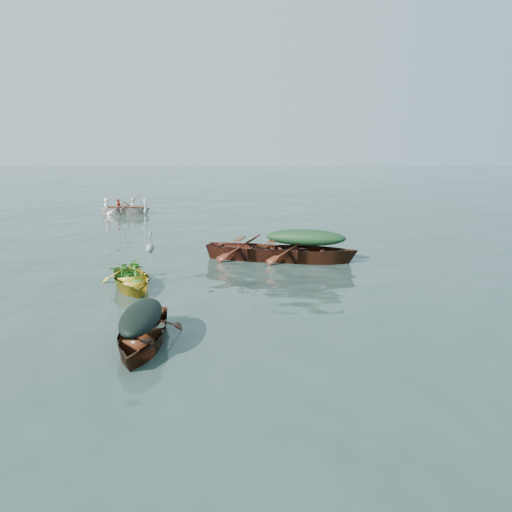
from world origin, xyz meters
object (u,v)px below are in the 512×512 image
Objects in this scene: yellow_dinghy at (131,288)px; dark_covered_boat at (143,346)px; green_tarp_boat at (305,262)px; heron at (150,254)px; open_wooden_boat at (257,260)px; rowed_boat at (126,214)px.

yellow_dinghy is 4.03m from dark_covered_boat.
yellow_dinghy is at bearing 132.25° from green_tarp_boat.
dark_covered_boat is at bearing 162.50° from green_tarp_boat.
green_tarp_boat is (5.02, 2.71, 0.00)m from yellow_dinghy.
heron is (-0.47, 4.15, 0.87)m from dark_covered_boat.
green_tarp_boat reaches higher than dark_covered_boat.
dark_covered_boat is at bearing 177.58° from open_wooden_boat.
dark_covered_boat is at bearing -95.52° from yellow_dinghy.
rowed_boat is 14.41m from heron.
green_tarp_boat is at bearing -139.62° from rowed_boat.
open_wooden_boat is 12.85m from rowed_boat.
rowed_boat is at bearing 48.96° from green_tarp_boat.
open_wooden_boat is at bearing -144.29° from rowed_boat.
yellow_dinghy is 5.70m from green_tarp_boat.
heron is at bearing 98.33° from dark_covered_boat.
dark_covered_boat is 18.53m from rowed_boat.
green_tarp_boat is at bearing -86.71° from open_wooden_boat.
open_wooden_boat is (-1.55, 0.38, 0.00)m from green_tarp_boat.
yellow_dinghy is at bearing 105.80° from dark_covered_boat.
green_tarp_boat is at bearing 60.42° from dark_covered_boat.
yellow_dinghy is at bearing -162.61° from rowed_boat.
rowed_boat is (-8.04, 11.47, 0.00)m from green_tarp_boat.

